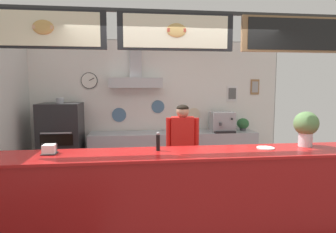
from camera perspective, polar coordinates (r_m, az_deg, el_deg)
name	(u,v)px	position (r m, az deg, el deg)	size (l,w,h in m)	color
ground_plane	(175,232)	(3.90, 1.48, -21.85)	(6.47, 6.47, 0.00)	#514C47
back_wall_assembly	(156,103)	(5.98, -2.29, 2.74)	(5.23, 2.82, 2.76)	gray
service_counter	(179,199)	(3.44, 2.18, -15.92)	(4.65, 0.67, 1.09)	maroon
back_prep_counter	(174,154)	(5.93, 1.13, -7.42)	(3.34, 0.59, 0.89)	#A3A5AD
pizza_oven	(62,143)	(5.83, -20.25, -4.89)	(0.75, 0.73, 1.60)	#232326
shop_worker	(182,148)	(4.62, 2.86, -6.26)	(0.52, 0.27, 1.53)	#232328
espresso_machine	(222,122)	(6.01, 10.61, -1.05)	(0.46, 0.46, 0.40)	#A3A5AD
potted_basil	(243,124)	(6.23, 14.57, -1.42)	(0.25, 0.25, 0.26)	#4C4C51
potted_sage	(185,124)	(5.89, 3.36, -1.52)	(0.25, 0.25, 0.28)	beige
basil_vase	(306,127)	(3.93, 25.59, -1.84)	(0.29, 0.29, 0.43)	silver
pepper_grinder	(158,141)	(3.33, -1.98, -4.94)	(0.04, 0.04, 0.22)	black
napkin_holder	(49,150)	(3.44, -22.37, -6.06)	(0.16, 0.15, 0.12)	#262628
condiment_plate	(265,148)	(3.65, 18.69, -5.89)	(0.21, 0.21, 0.01)	white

